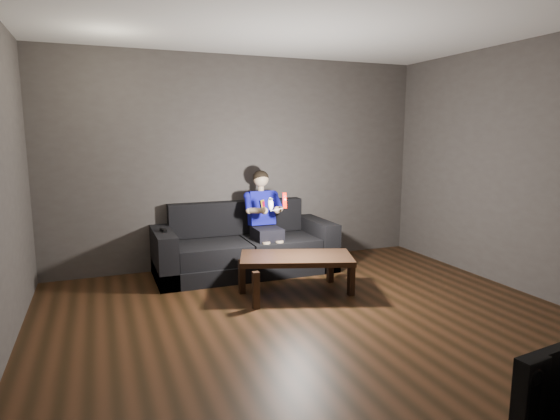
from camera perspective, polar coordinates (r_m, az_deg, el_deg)
name	(u,v)px	position (r m, az deg, el deg)	size (l,w,h in m)	color
floor	(329,335)	(4.19, 6.01, -14.95)	(5.00, 5.00, 0.00)	black
back_wall	(243,162)	(6.16, -4.54, 5.85)	(5.00, 0.04, 2.70)	#3E3937
right_wall	(553,170)	(5.46, 30.34, 4.18)	(0.04, 5.00, 2.70)	#3E3937
ceiling	(335,4)	(3.95, 6.74, 23.67)	(5.00, 5.00, 0.02)	silver
sofa	(244,250)	(5.91, -4.41, -4.83)	(2.21, 0.95, 0.85)	black
child	(264,213)	(5.84, -1.95, -0.35)	(0.48, 0.59, 1.18)	black
wii_remote_red	(284,201)	(5.42, 0.55, 1.16)	(0.05, 0.07, 0.19)	#ED1100
nunchuk_white	(270,204)	(5.36, -1.17, 0.76)	(0.07, 0.10, 0.16)	white
wii_remote_black	(163,230)	(5.55, -14.05, -2.41)	(0.06, 0.17, 0.03)	black
coffee_table	(296,261)	(5.03, 1.99, -6.21)	(1.31, 0.94, 0.43)	black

